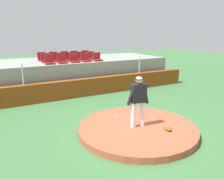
% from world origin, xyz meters
% --- Properties ---
extents(ground_plane, '(60.00, 60.00, 0.00)m').
position_xyz_m(ground_plane, '(0.00, 0.00, 0.00)').
color(ground_plane, '#3D6F3D').
extents(pitchers_mound, '(4.08, 4.08, 0.21)m').
position_xyz_m(pitchers_mound, '(0.00, 0.00, 0.11)').
color(pitchers_mound, '#AE5135').
rests_on(pitchers_mound, ground_plane).
extents(pitcher, '(0.82, 0.33, 1.78)m').
position_xyz_m(pitcher, '(-0.00, -0.03, 1.25)').
color(pitcher, white).
rests_on(pitcher, pitchers_mound).
extents(baseball, '(0.07, 0.07, 0.07)m').
position_xyz_m(baseball, '(-0.26, 1.06, 0.25)').
color(baseball, white).
rests_on(baseball, pitchers_mound).
extents(fielding_glove, '(0.27, 0.34, 0.11)m').
position_xyz_m(fielding_glove, '(0.67, -0.80, 0.27)').
color(fielding_glove, brown).
rests_on(fielding_glove, pitchers_mound).
extents(brick_barrier, '(13.90, 0.40, 0.95)m').
position_xyz_m(brick_barrier, '(0.00, 5.10, 0.47)').
color(brick_barrier, brown).
rests_on(brick_barrier, ground_plane).
extents(fence_post_left, '(0.06, 0.06, 1.02)m').
position_xyz_m(fence_post_left, '(-2.91, 5.10, 1.46)').
color(fence_post_left, silver).
rests_on(fence_post_left, brick_barrier).
extents(fence_post_right, '(0.06, 0.06, 1.02)m').
position_xyz_m(fence_post_right, '(3.76, 5.10, 1.46)').
color(fence_post_right, silver).
rests_on(fence_post_right, brick_barrier).
extents(bleacher_platform, '(12.63, 4.29, 1.71)m').
position_xyz_m(bleacher_platform, '(0.00, 7.76, 0.86)').
color(bleacher_platform, gray).
rests_on(bleacher_platform, ground_plane).
extents(stadium_chair_0, '(0.48, 0.44, 0.50)m').
position_xyz_m(stadium_chair_0, '(-1.40, 6.12, 1.87)').
color(stadium_chair_0, maroon).
rests_on(stadium_chair_0, bleacher_platform).
extents(stadium_chair_1, '(0.48, 0.44, 0.50)m').
position_xyz_m(stadium_chair_1, '(-0.71, 6.13, 1.87)').
color(stadium_chair_1, maroon).
rests_on(stadium_chair_1, bleacher_platform).
extents(stadium_chair_2, '(0.48, 0.44, 0.50)m').
position_xyz_m(stadium_chair_2, '(0.01, 6.13, 1.87)').
color(stadium_chair_2, maroon).
rests_on(stadium_chair_2, bleacher_platform).
extents(stadium_chair_3, '(0.48, 0.44, 0.50)m').
position_xyz_m(stadium_chair_3, '(0.70, 6.15, 1.87)').
color(stadium_chair_3, maroon).
rests_on(stadium_chair_3, bleacher_platform).
extents(stadium_chair_4, '(0.48, 0.44, 0.50)m').
position_xyz_m(stadium_chair_4, '(1.43, 6.13, 1.87)').
color(stadium_chair_4, maroon).
rests_on(stadium_chair_4, bleacher_platform).
extents(stadium_chair_5, '(0.48, 0.44, 0.50)m').
position_xyz_m(stadium_chair_5, '(-1.39, 7.06, 1.87)').
color(stadium_chair_5, maroon).
rests_on(stadium_chair_5, bleacher_platform).
extents(stadium_chair_6, '(0.48, 0.44, 0.50)m').
position_xyz_m(stadium_chair_6, '(-0.70, 7.03, 1.87)').
color(stadium_chair_6, maroon).
rests_on(stadium_chair_6, bleacher_platform).
extents(stadium_chair_7, '(0.48, 0.44, 0.50)m').
position_xyz_m(stadium_chair_7, '(0.01, 7.03, 1.87)').
color(stadium_chair_7, maroon).
rests_on(stadium_chair_7, bleacher_platform).
extents(stadium_chair_8, '(0.48, 0.44, 0.50)m').
position_xyz_m(stadium_chair_8, '(0.70, 7.05, 1.87)').
color(stadium_chair_8, maroon).
rests_on(stadium_chair_8, bleacher_platform).
extents(stadium_chair_9, '(0.48, 0.44, 0.50)m').
position_xyz_m(stadium_chair_9, '(1.41, 7.04, 1.87)').
color(stadium_chair_9, maroon).
rests_on(stadium_chair_9, bleacher_platform).
extents(stadium_chair_10, '(0.48, 0.44, 0.50)m').
position_xyz_m(stadium_chair_10, '(-1.39, 7.91, 1.87)').
color(stadium_chair_10, maroon).
rests_on(stadium_chair_10, bleacher_platform).
extents(stadium_chair_11, '(0.48, 0.44, 0.50)m').
position_xyz_m(stadium_chair_11, '(-0.68, 7.91, 1.87)').
color(stadium_chair_11, maroon).
rests_on(stadium_chair_11, bleacher_platform).
extents(stadium_chair_12, '(0.48, 0.44, 0.50)m').
position_xyz_m(stadium_chair_12, '(0.02, 7.94, 1.87)').
color(stadium_chair_12, maroon).
rests_on(stadium_chair_12, bleacher_platform).
extents(stadium_chair_13, '(0.48, 0.44, 0.50)m').
position_xyz_m(stadium_chair_13, '(0.68, 7.93, 1.87)').
color(stadium_chair_13, maroon).
rests_on(stadium_chair_13, bleacher_platform).
extents(stadium_chair_14, '(0.48, 0.44, 0.50)m').
position_xyz_m(stadium_chair_14, '(1.43, 7.90, 1.87)').
color(stadium_chair_14, maroon).
rests_on(stadium_chair_14, bleacher_platform).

